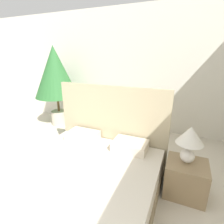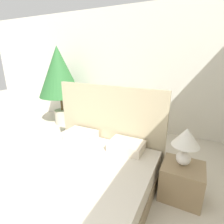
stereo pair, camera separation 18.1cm
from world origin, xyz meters
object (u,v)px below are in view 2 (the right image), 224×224
at_px(nightstand, 181,181).
at_px(table_lamp, 186,141).
at_px(armchair_near_window_right, 132,127).
at_px(potted_palm, 59,74).
at_px(side_table, 113,126).
at_px(armchair_near_window_left, 98,120).
at_px(bed, 73,184).

relative_size(nightstand, table_lamp, 1.03).
distance_m(armchair_near_window_right, potted_palm, 2.31).
height_order(table_lamp, side_table, table_lamp).
bearing_deg(armchair_near_window_left, armchair_near_window_right, 5.02).
xyz_separation_m(armchair_near_window_left, side_table, (0.44, -0.04, -0.05)).
bearing_deg(bed, armchair_near_window_right, 89.73).
relative_size(potted_palm, table_lamp, 4.07).
bearing_deg(armchair_near_window_right, nightstand, -40.78).
relative_size(armchair_near_window_right, table_lamp, 1.75).
distance_m(armchair_near_window_right, table_lamp, 1.87).
distance_m(nightstand, side_table, 2.12).
distance_m(bed, armchair_near_window_right, 2.09).
bearing_deg(armchair_near_window_right, armchair_near_window_left, -172.19).
bearing_deg(bed, nightstand, 30.62).
height_order(bed, nightstand, bed).
bearing_deg(potted_palm, armchair_near_window_right, -0.29).
xyz_separation_m(table_lamp, side_table, (-1.64, 1.29, -0.58)).
bearing_deg(bed, side_table, 102.12).
xyz_separation_m(armchair_near_window_left, potted_palm, (-1.14, 0.01, 1.09)).
height_order(bed, table_lamp, bed).
distance_m(armchair_near_window_left, nightstand, 2.50).
height_order(armchair_near_window_right, nightstand, armchair_near_window_right).
height_order(armchair_near_window_left, table_lamp, table_lamp).
relative_size(nightstand, side_table, 1.15).
height_order(armchair_near_window_left, potted_palm, potted_palm).
bearing_deg(side_table, bed, -77.88).
distance_m(nightstand, table_lamp, 0.57).
bearing_deg(potted_palm, table_lamp, -22.71).
xyz_separation_m(bed, armchair_near_window_left, (-0.88, 2.09, -0.00)).
xyz_separation_m(armchair_near_window_right, side_table, (-0.45, -0.04, -0.05)).
bearing_deg(armchair_near_window_right, bed, -82.45).
height_order(bed, potted_palm, potted_palm).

